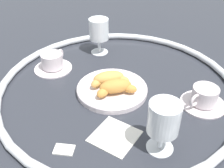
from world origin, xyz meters
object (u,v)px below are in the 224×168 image
pastry_plate (112,89)px  folded_napkin (115,136)px  croissant_small (116,87)px  juice_glass_left (99,31)px  sugar_packet (64,149)px  croissant_large (109,78)px  coffee_cup_near (204,98)px  coffee_cup_far (53,62)px  juice_glass_right (164,119)px

pastry_plate → folded_napkin: bearing=93.3°
croissant_small → juice_glass_left: 0.31m
croissant_small → sugar_packet: (0.13, 0.22, -0.03)m
croissant_large → juice_glass_left: juice_glass_left is taller
croissant_large → coffee_cup_near: 0.30m
coffee_cup_near → sugar_packet: 0.43m
croissant_small → coffee_cup_far: (0.23, -0.16, -0.01)m
pastry_plate → sugar_packet: 0.27m
juice_glass_left → croissant_small: bearing=103.0°
juice_glass_right → folded_napkin: juice_glass_right is taller
pastry_plate → coffee_cup_near: size_ratio=1.67×
croissant_large → coffee_cup_near: same height
croissant_large → coffee_cup_far: bearing=-28.8°
juice_glass_left → sugar_packet: bearing=83.6°
coffee_cup_far → juice_glass_right: (-0.34, 0.37, 0.07)m
coffee_cup_near → croissant_large: bearing=-16.1°
croissant_large → coffee_cup_far: same height
coffee_cup_far → folded_napkin: size_ratio=1.24×
coffee_cup_near → coffee_cup_far: same height
coffee_cup_far → juice_glass_right: bearing=132.8°
juice_glass_right → sugar_packet: (0.24, 0.01, -0.09)m
croissant_small → juice_glass_left: (0.07, -0.29, 0.05)m
pastry_plate → coffee_cup_far: 0.26m
croissant_small → folded_napkin: (0.00, 0.17, -0.04)m
croissant_large → juice_glass_right: juice_glass_right is taller
sugar_packet → folded_napkin: 0.13m
coffee_cup_near → sugar_packet: bearing=25.5°
croissant_large → coffee_cup_far: (0.21, -0.11, -0.01)m
juice_glass_left → juice_glass_right: 0.53m
croissant_large → croissant_small: 0.05m
croissant_large → folded_napkin: croissant_large is taller
juice_glass_right → folded_napkin: bearing=-17.6°
pastry_plate → croissant_large: (0.01, -0.02, 0.03)m
coffee_cup_far → sugar_packet: (-0.10, 0.38, -0.02)m
juice_glass_left → folded_napkin: 0.47m
juice_glass_left → folded_napkin: bearing=98.3°
croissant_large → folded_napkin: size_ratio=1.19×
coffee_cup_near → folded_napkin: coffee_cup_near is taller
sugar_packet → coffee_cup_near: bearing=-147.8°
croissant_small → coffee_cup_far: 0.28m
coffee_cup_far → sugar_packet: coffee_cup_far is taller
juice_glass_left → sugar_packet: (0.06, 0.51, -0.09)m
coffee_cup_far → folded_napkin: bearing=124.5°
pastry_plate → juice_glass_left: 0.28m
pastry_plate → coffee_cup_near: 0.28m
pastry_plate → croissant_large: size_ratio=1.73×
sugar_packet → folded_napkin: bearing=-152.1°
pastry_plate → croissant_small: 0.04m
croissant_small → coffee_cup_near: 0.26m
croissant_small → croissant_large: bearing=-66.4°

